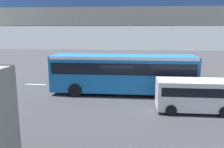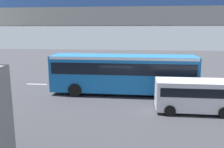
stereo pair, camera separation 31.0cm
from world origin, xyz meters
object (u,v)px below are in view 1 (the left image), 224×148
Objects in this scene: parked_van at (195,93)px; traffic_sign at (73,65)px; city_bus at (123,71)px; pedestrian at (51,74)px.

traffic_sign is (9.68, -6.62, 0.71)m from parked_van.
city_bus is 6.44× the size of pedestrian.
parked_van is 11.75m from traffic_sign.
city_bus is at bearing -38.19° from parked_van.
traffic_sign is (4.90, -2.86, 0.01)m from city_bus.
traffic_sign reaches higher than pedestrian.
pedestrian is at bearing -3.90° from traffic_sign.
parked_van reaches higher than pedestrian.
city_bus is 7.84m from pedestrian.
city_bus is 4.12× the size of traffic_sign.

